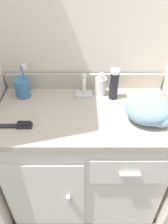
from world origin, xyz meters
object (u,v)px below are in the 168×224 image
at_px(shaving_cream_can, 114,84).
at_px(hand_towel, 151,111).
at_px(soap_dispenser, 101,86).
at_px(toothbrush_cup, 22,88).
at_px(hairbrush, 18,125).

bearing_deg(shaving_cream_can, hand_towel, -50.77).
bearing_deg(soap_dispenser, toothbrush_cup, -177.17).
distance_m(toothbrush_cup, hairbrush, 0.27).
distance_m(soap_dispenser, shaving_cream_can, 0.08).
height_order(toothbrush_cup, soap_dispenser, toothbrush_cup).
bearing_deg(soap_dispenser, hairbrush, -145.27).
distance_m(shaving_cream_can, hairbrush, 0.54).
height_order(toothbrush_cup, hand_towel, toothbrush_cup).
bearing_deg(hand_towel, shaving_cream_can, 129.23).
xyz_separation_m(toothbrush_cup, soap_dispenser, (0.44, 0.02, -0.00)).
bearing_deg(hand_towel, soap_dispenser, 134.13).
xyz_separation_m(shaving_cream_can, hand_towel, (0.16, -0.20, -0.03)).
xyz_separation_m(shaving_cream_can, hairbrush, (-0.48, -0.24, -0.08)).
height_order(soap_dispenser, shaving_cream_can, shaving_cream_can).
bearing_deg(hand_towel, hairbrush, -175.58).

